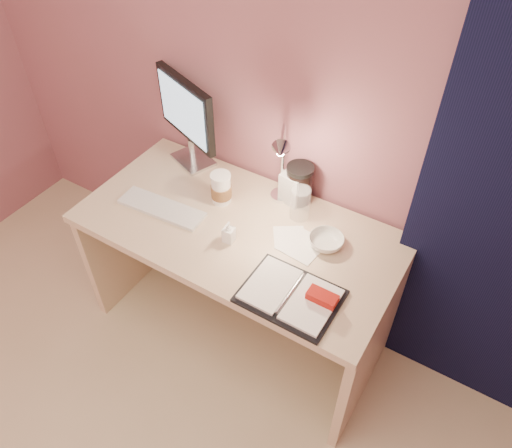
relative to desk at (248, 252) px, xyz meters
The scene contains 13 objects.
desk is the anchor object (origin of this frame).
monitor 0.69m from the desk, 155.86° to the left, with size 0.40×0.21×0.45m.
keyboard 0.45m from the desk, 155.54° to the right, with size 0.40×0.12×0.02m, color white.
planner 0.53m from the desk, 36.71° to the right, with size 0.36×0.27×0.06m.
paper_b 0.37m from the desk, ahead, with size 0.17×0.17×0.00m, color white.
paper_c 0.31m from the desk, ahead, with size 0.13×0.13×0.00m, color white.
coffee_cup 0.34m from the desk, 169.69° to the left, with size 0.09×0.09×0.15m.
clear_cup 0.38m from the desk, 32.90° to the left, with size 0.09×0.09×0.15m, color white.
bowl 0.45m from the desk, ahead, with size 0.14×0.14×0.05m, color silver.
lotion_bottle 0.32m from the desk, 85.98° to the right, with size 0.05×0.05×0.10m, color white.
dark_jar 0.40m from the desk, 58.24° to the left, with size 0.12×0.12×0.17m, color black.
product_box 0.38m from the desk, 60.22° to the left, with size 0.10×0.08×0.15m, color silver.
desk_lamp 0.49m from the desk, 81.51° to the left, with size 0.17×0.25×0.41m.
Camera 1 is at (0.87, 0.12, 2.24)m, focal length 35.00 mm.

